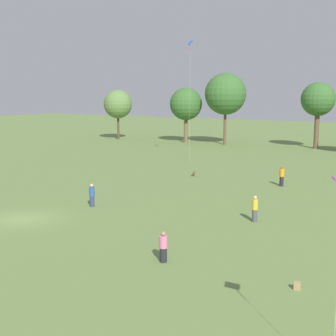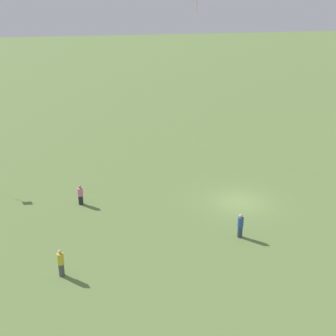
% 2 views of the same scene
% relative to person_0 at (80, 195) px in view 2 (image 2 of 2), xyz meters
% --- Properties ---
extents(ground_plane, '(240.00, 240.00, 0.00)m').
position_rel_person_0_xyz_m(ground_plane, '(-12.58, 1.89, -0.79)').
color(ground_plane, olive).
extents(person_0, '(0.57, 0.57, 1.62)m').
position_rel_person_0_xyz_m(person_0, '(0.00, 0.00, 0.00)').
color(person_0, '#232328').
rests_on(person_0, ground_plane).
extents(person_4, '(0.55, 0.55, 1.76)m').
position_rel_person_0_xyz_m(person_4, '(-10.85, 7.06, 0.08)').
color(person_4, '#333D5B').
rests_on(person_4, ground_plane).
extents(person_5, '(0.53, 0.53, 1.78)m').
position_rel_person_0_xyz_m(person_5, '(1.18, 9.58, 0.10)').
color(person_5, '#4C4C51').
rests_on(person_5, ground_plane).
extents(kite_0, '(1.00, 0.93, 15.45)m').
position_rel_person_0_xyz_m(kite_0, '(-11.78, -11.20, 13.46)').
color(kite_0, black).
rests_on(kite_0, ground_plane).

